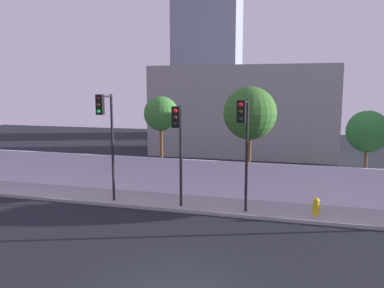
{
  "coord_description": "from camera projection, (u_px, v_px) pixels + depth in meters",
  "views": [
    {
      "loc": [
        3.05,
        -9.13,
        5.5
      ],
      "look_at": [
        -1.34,
        6.5,
        3.18
      ],
      "focal_mm": 36.98,
      "sensor_mm": 36.0,
      "label": 1
    }
  ],
  "objects": [
    {
      "name": "roadside_tree_midright",
      "position": [
        368.0,
        132.0,
        18.73
      ],
      "size": [
        1.99,
        1.99,
        4.43
      ],
      "color": "brown",
      "rests_on": "ground"
    },
    {
      "name": "traffic_light_center",
      "position": [
        106.0,
        125.0,
        17.98
      ],
      "size": [
        0.36,
        1.17,
        5.05
      ],
      "color": "black",
      "rests_on": "sidewalk"
    },
    {
      "name": "fire_hydrant",
      "position": [
        316.0,
        206.0,
        16.59
      ],
      "size": [
        0.44,
        0.26,
        0.77
      ],
      "color": "gold",
      "rests_on": "sidewalk"
    },
    {
      "name": "roadside_tree_midleft",
      "position": [
        250.0,
        113.0,
        20.11
      ],
      "size": [
        2.72,
        2.72,
        5.57
      ],
      "color": "brown",
      "rests_on": "ground"
    },
    {
      "name": "traffic_light_left",
      "position": [
        244.0,
        132.0,
        16.23
      ],
      "size": [
        0.36,
        1.31,
        4.86
      ],
      "color": "black",
      "rests_on": "sidewalk"
    },
    {
      "name": "sidewalk",
      "position": [
        230.0,
        207.0,
        18.1
      ],
      "size": [
        36.0,
        2.4,
        0.15
      ],
      "primitive_type": "cube",
      "color": "#989898",
      "rests_on": "ground"
    },
    {
      "name": "perimeter_wall",
      "position": [
        235.0,
        180.0,
        19.19
      ],
      "size": [
        36.0,
        0.18,
        1.8
      ],
      "primitive_type": "cube",
      "color": "silver",
      "rests_on": "sidewalk"
    },
    {
      "name": "traffic_light_right",
      "position": [
        178.0,
        135.0,
        17.08
      ],
      "size": [
        0.36,
        1.18,
        4.57
      ],
      "color": "black",
      "rests_on": "sidewalk"
    },
    {
      "name": "roadside_tree_leftmost",
      "position": [
        161.0,
        114.0,
        21.42
      ],
      "size": [
        1.88,
        1.88,
        5.04
      ],
      "color": "brown",
      "rests_on": "ground"
    },
    {
      "name": "low_building_distant",
      "position": [
        244.0,
        111.0,
        32.62
      ],
      "size": [
        14.71,
        6.0,
        7.21
      ],
      "primitive_type": "cube",
      "color": "gray",
      "rests_on": "ground"
    }
  ]
}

